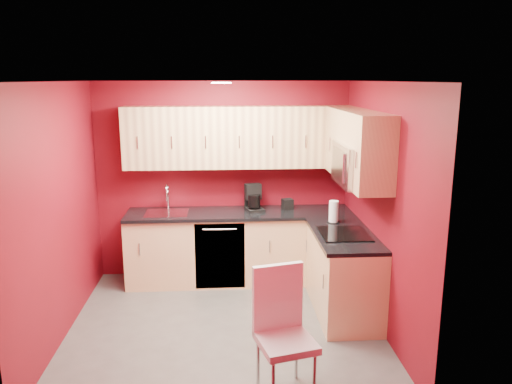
{
  "coord_description": "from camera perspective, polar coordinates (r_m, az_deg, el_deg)",
  "views": [
    {
      "loc": [
        0.01,
        -4.8,
        2.53
      ],
      "look_at": [
        0.36,
        0.55,
        1.3
      ],
      "focal_mm": 35.0,
      "sensor_mm": 36.0,
      "label": 1
    }
  ],
  "objects": [
    {
      "name": "napkin_holder",
      "position": [
        6.31,
        3.61,
        -1.4
      ],
      "size": [
        0.15,
        0.15,
        0.13
      ],
      "primitive_type": null,
      "rotation": [
        0.0,
        0.0,
        0.24
      ],
      "color": "black",
      "rests_on": "countertop_back"
    },
    {
      "name": "downlight",
      "position": [
        5.1,
        -3.98,
        12.35
      ],
      "size": [
        0.2,
        0.2,
        0.01
      ],
      "primitive_type": "cylinder",
      "color": "white",
      "rests_on": "ceiling"
    },
    {
      "name": "paper_towel",
      "position": [
        5.78,
        8.87,
        -2.24
      ],
      "size": [
        0.17,
        0.17,
        0.25
      ],
      "primitive_type": null,
      "rotation": [
        0.0,
        0.0,
        0.18
      ],
      "color": "white",
      "rests_on": "countertop_right"
    },
    {
      "name": "sink",
      "position": [
        6.25,
        -10.17,
        -2.04
      ],
      "size": [
        0.52,
        0.42,
        0.35
      ],
      "color": "silver",
      "rests_on": "countertop_back"
    },
    {
      "name": "countertop_back",
      "position": [
        6.2,
        -1.88,
        -2.46
      ],
      "size": [
        2.8,
        0.63,
        0.04
      ],
      "primitive_type": "cube",
      "color": "black",
      "rests_on": "base_cabinets_back"
    },
    {
      "name": "floor",
      "position": [
        5.42,
        -3.57,
        -14.96
      ],
      "size": [
        3.2,
        3.2,
        0.0
      ],
      "primitive_type": "plane",
      "color": "#55534F",
      "rests_on": "ground"
    },
    {
      "name": "wall_back",
      "position": [
        6.42,
        -3.78,
        1.36
      ],
      "size": [
        3.2,
        0.0,
        3.2
      ],
      "primitive_type": "plane",
      "rotation": [
        1.57,
        0.0,
        0.0
      ],
      "color": "maroon",
      "rests_on": "floor"
    },
    {
      "name": "upper_cabinets_back",
      "position": [
        6.16,
        -1.99,
        6.3
      ],
      "size": [
        2.8,
        0.35,
        0.75
      ],
      "primitive_type": "cube",
      "color": "#DCBA7C",
      "rests_on": "wall_back"
    },
    {
      "name": "coffee_maker",
      "position": [
        6.21,
        -0.15,
        -0.68
      ],
      "size": [
        0.26,
        0.31,
        0.33
      ],
      "primitive_type": null,
      "rotation": [
        0.0,
        0.0,
        0.28
      ],
      "color": "black",
      "rests_on": "countertop_back"
    },
    {
      "name": "dishwasher_front",
      "position": [
        6.08,
        -4.14,
        -7.32
      ],
      "size": [
        0.6,
        0.02,
        0.82
      ],
      "primitive_type": "cube",
      "color": "black",
      "rests_on": "base_cabinets_back"
    },
    {
      "name": "wall_right",
      "position": [
        5.21,
        14.12,
        -1.73
      ],
      "size": [
        0.0,
        3.0,
        3.0
      ],
      "primitive_type": "plane",
      "rotation": [
        1.57,
        0.0,
        -1.57
      ],
      "color": "maroon",
      "rests_on": "floor"
    },
    {
      "name": "countertop_right",
      "position": [
        5.44,
        10.0,
        -4.86
      ],
      "size": [
        0.63,
        1.27,
        0.04
      ],
      "primitive_type": "cube",
      "color": "black",
      "rests_on": "base_cabinets_right"
    },
    {
      "name": "wall_left",
      "position": [
        5.22,
        -21.63,
        -2.24
      ],
      "size": [
        0.0,
        3.0,
        3.0
      ],
      "primitive_type": "plane",
      "rotation": [
        1.57,
        0.0,
        1.57
      ],
      "color": "maroon",
      "rests_on": "floor"
    },
    {
      "name": "dining_chair",
      "position": [
        4.14,
        3.43,
        -16.02
      ],
      "size": [
        0.52,
        0.54,
        1.06
      ],
      "primitive_type": null,
      "rotation": [
        0.0,
        0.0,
        0.25
      ],
      "color": "silver",
      "rests_on": "floor"
    },
    {
      "name": "base_cabinets_back",
      "position": [
        6.35,
        -1.85,
        -6.38
      ],
      "size": [
        2.8,
        0.6,
        0.87
      ],
      "primitive_type": "cube",
      "color": "#EEC188",
      "rests_on": "floor"
    },
    {
      "name": "upper_cabinets_right",
      "position": [
        5.46,
        11.33,
        5.88
      ],
      "size": [
        0.35,
        1.55,
        0.75
      ],
      "color": "#DCBA7C",
      "rests_on": "wall_right"
    },
    {
      "name": "microwave",
      "position": [
        5.26,
        11.57,
        3.09
      ],
      "size": [
        0.42,
        0.76,
        0.42
      ],
      "color": "silver",
      "rests_on": "upper_cabinets_right"
    },
    {
      "name": "base_cabinets_right",
      "position": [
        5.61,
        9.93,
        -9.24
      ],
      "size": [
        0.6,
        1.3,
        0.87
      ],
      "primitive_type": "cube",
      "color": "#EEC188",
      "rests_on": "floor"
    },
    {
      "name": "cooktop",
      "position": [
        5.4,
        10.04,
        -4.72
      ],
      "size": [
        0.5,
        0.55,
        0.01
      ],
      "primitive_type": "cube",
      "color": "black",
      "rests_on": "countertop_right"
    },
    {
      "name": "wall_front",
      "position": [
        3.54,
        -3.75,
        -8.35
      ],
      "size": [
        3.2,
        0.0,
        3.2
      ],
      "primitive_type": "plane",
      "rotation": [
        -1.57,
        0.0,
        0.0
      ],
      "color": "maroon",
      "rests_on": "floor"
    },
    {
      "name": "ceiling",
      "position": [
        4.8,
        -3.99,
        12.5
      ],
      "size": [
        3.2,
        3.2,
        0.0
      ],
      "primitive_type": "plane",
      "rotation": [
        3.14,
        0.0,
        0.0
      ],
      "color": "white",
      "rests_on": "wall_back"
    }
  ]
}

